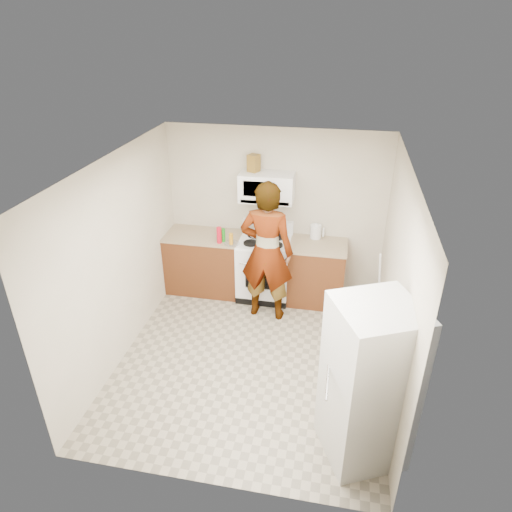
% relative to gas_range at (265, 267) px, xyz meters
% --- Properties ---
extents(floor, '(3.60, 3.60, 0.00)m').
position_rel_gas_range_xyz_m(floor, '(0.10, -1.48, -0.49)').
color(floor, gray).
rests_on(floor, ground).
extents(back_wall, '(3.20, 0.02, 2.50)m').
position_rel_gas_range_xyz_m(back_wall, '(0.10, 0.31, 0.76)').
color(back_wall, beige).
rests_on(back_wall, floor).
extents(right_wall, '(0.02, 3.60, 2.50)m').
position_rel_gas_range_xyz_m(right_wall, '(1.69, -1.48, 0.76)').
color(right_wall, beige).
rests_on(right_wall, floor).
extents(cabinet_left, '(1.12, 0.62, 0.90)m').
position_rel_gas_range_xyz_m(cabinet_left, '(-0.94, 0.01, -0.04)').
color(cabinet_left, '#572814').
rests_on(cabinet_left, floor).
extents(counter_left, '(1.14, 0.64, 0.03)m').
position_rel_gas_range_xyz_m(counter_left, '(-0.94, 0.01, 0.43)').
color(counter_left, '#9C8C69').
rests_on(counter_left, cabinet_left).
extents(cabinet_right, '(0.80, 0.62, 0.90)m').
position_rel_gas_range_xyz_m(cabinet_right, '(0.78, 0.01, -0.04)').
color(cabinet_right, '#572814').
rests_on(cabinet_right, floor).
extents(counter_right, '(0.82, 0.64, 0.03)m').
position_rel_gas_range_xyz_m(counter_right, '(0.78, 0.01, 0.43)').
color(counter_right, '#9C8C69').
rests_on(counter_right, cabinet_right).
extents(gas_range, '(0.76, 0.65, 1.13)m').
position_rel_gas_range_xyz_m(gas_range, '(0.00, 0.00, 0.00)').
color(gas_range, white).
rests_on(gas_range, floor).
extents(microwave, '(0.76, 0.38, 0.40)m').
position_rel_gas_range_xyz_m(microwave, '(0.00, 0.13, 1.21)').
color(microwave, white).
rests_on(microwave, back_wall).
extents(person, '(0.77, 0.53, 2.01)m').
position_rel_gas_range_xyz_m(person, '(0.11, -0.50, 0.52)').
color(person, tan).
rests_on(person, floor).
extents(fridge, '(0.93, 0.93, 1.70)m').
position_rel_gas_range_xyz_m(fridge, '(1.42, -2.61, 0.36)').
color(fridge, silver).
rests_on(fridge, floor).
extents(kettle, '(0.19, 0.19, 0.20)m').
position_rel_gas_range_xyz_m(kettle, '(0.72, 0.22, 0.55)').
color(kettle, silver).
rests_on(kettle, counter_right).
extents(jug, '(0.19, 0.19, 0.24)m').
position_rel_gas_range_xyz_m(jug, '(-0.20, 0.18, 1.53)').
color(jug, brown).
rests_on(jug, microwave).
extents(saucepan, '(0.30, 0.30, 0.13)m').
position_rel_gas_range_xyz_m(saucepan, '(-0.13, 0.11, 0.53)').
color(saucepan, silver).
rests_on(saucepan, gas_range).
extents(tray, '(0.28, 0.21, 0.05)m').
position_rel_gas_range_xyz_m(tray, '(0.07, -0.15, 0.47)').
color(tray, silver).
rests_on(tray, gas_range).
extents(bottle_spray, '(0.09, 0.09, 0.24)m').
position_rel_gas_range_xyz_m(bottle_spray, '(-0.63, -0.21, 0.57)').
color(bottle_spray, red).
rests_on(bottle_spray, counter_left).
extents(bottle_hot_sauce, '(0.07, 0.07, 0.17)m').
position_rel_gas_range_xyz_m(bottle_hot_sauce, '(-0.45, -0.23, 0.54)').
color(bottle_hot_sauce, orange).
rests_on(bottle_hot_sauce, counter_left).
extents(bottle_green_cap, '(0.07, 0.07, 0.20)m').
position_rel_gas_range_xyz_m(bottle_green_cap, '(-0.58, -0.15, 0.55)').
color(bottle_green_cap, '#177E16').
rests_on(bottle_green_cap, counter_left).
extents(pot_lid, '(0.24, 0.24, 0.01)m').
position_rel_gas_range_xyz_m(pot_lid, '(-0.44, -0.21, 0.46)').
color(pot_lid, silver).
rests_on(pot_lid, counter_left).
extents(broom, '(0.16, 0.24, 1.19)m').
position_rel_gas_range_xyz_m(broom, '(1.64, -0.55, 0.12)').
color(broom, silver).
rests_on(broom, floor).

